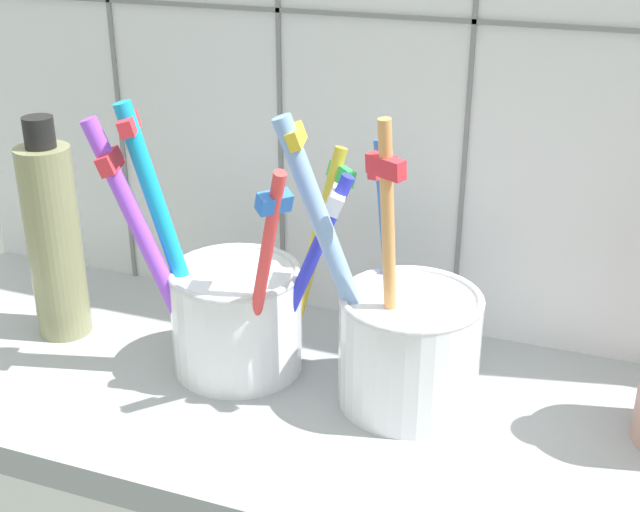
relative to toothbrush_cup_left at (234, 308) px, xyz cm
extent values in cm
cube|color=#9EA3A8|center=(5.72, -1.45, -5.30)|extent=(64.00, 22.00, 2.00)
cube|color=white|center=(5.72, 10.55, 16.20)|extent=(64.00, 2.00, 45.00)
cube|color=gray|center=(-13.48, 9.45, 16.20)|extent=(0.30, 0.20, 45.00)
cube|color=gray|center=(-0.68, 9.45, 16.20)|extent=(0.30, 0.20, 45.00)
cube|color=gray|center=(12.12, 9.45, 16.20)|extent=(0.30, 0.20, 45.00)
cube|color=gray|center=(5.72, 9.45, 16.95)|extent=(64.00, 0.20, 0.30)
cylinder|color=white|center=(0.06, 0.16, -0.93)|extent=(8.28, 8.28, 6.73)
torus|color=silver|center=(0.06, 0.16, 2.43)|extent=(8.37, 8.37, 0.50)
cylinder|color=#F64040|center=(3.30, -3.02, 3.61)|extent=(5.12, 4.36, 15.27)
cube|color=blue|center=(4.78, -4.22, 9.28)|extent=(2.04, 2.14, 1.26)
cylinder|color=#A34DF9|center=(-4.30, -2.35, 4.23)|extent=(6.85, 2.95, 16.61)
cube|color=#E5333F|center=(-6.12, -2.90, 9.84)|extent=(1.77, 2.57, 1.33)
cylinder|color=#17A8E6|center=(-3.48, -1.56, 4.67)|extent=(5.21, 2.92, 17.39)
cube|color=#E5333F|center=(-5.06, -2.19, 11.97)|extent=(1.86, 2.67, 1.09)
cylinder|color=gold|center=(4.21, 2.83, 3.01)|extent=(3.91, 3.87, 14.03)
cube|color=green|center=(5.23, 3.83, 8.36)|extent=(2.43, 2.45, 1.12)
cylinder|color=#2E35DE|center=(4.62, 0.23, 2.72)|extent=(6.03, 2.31, 13.53)
cube|color=white|center=(6.47, 0.72, 7.85)|extent=(1.79, 2.67, 1.35)
cylinder|color=white|center=(11.38, 0.16, -0.83)|extent=(8.40, 8.40, 6.93)
torus|color=silver|center=(11.38, 0.16, 2.63)|extent=(8.48, 8.48, 0.50)
cylinder|color=#83ACE8|center=(7.43, -1.06, 4.72)|extent=(7.35, 2.78, 17.61)
cube|color=yellow|center=(4.93, -1.67, 12.10)|extent=(1.49, 2.58, 1.17)
cylinder|color=#E49B57|center=(10.43, -1.56, 4.93)|extent=(1.70, 2.32, 17.72)
cube|color=#E5333F|center=(10.19, -2.01, 11.19)|extent=(2.45, 1.80, 1.12)
cylinder|color=#3571CB|center=(9.11, 3.06, 3.47)|extent=(2.98, 2.21, 14.86)
cube|color=#E5333F|center=(8.42, 3.48, 9.20)|extent=(1.73, 2.03, 1.24)
cylinder|color=gray|center=(-13.28, 0.07, 2.38)|extent=(3.60, 3.60, 13.35)
cylinder|color=black|center=(-13.28, 0.07, 10.05)|extent=(1.98, 1.98, 2.00)
camera|label=1|loc=(22.03, -43.28, 25.51)|focal=48.48mm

